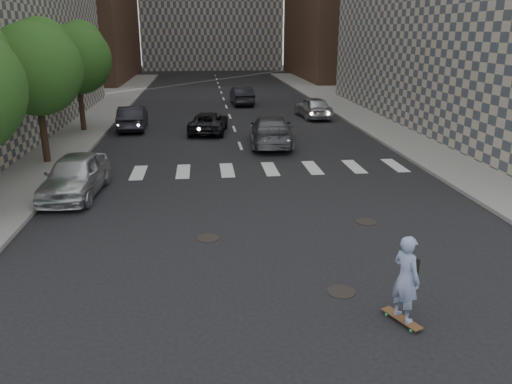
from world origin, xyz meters
TOP-DOWN VIEW (x-y plane):
  - ground at (0.00, 0.00)m, footprint 160.00×160.00m
  - sidewalk_left at (-14.50, 20.00)m, footprint 13.00×80.00m
  - sidewalk_right at (14.50, 20.00)m, footprint 13.00×80.00m
  - tree_b at (-9.45, 11.14)m, footprint 4.20×4.20m
  - tree_c at (-9.45, 19.14)m, footprint 4.20×4.20m
  - manhole_a at (1.20, -2.50)m, footprint 0.70×0.70m
  - manhole_b at (-2.00, 1.20)m, footprint 0.70×0.70m
  - manhole_c at (3.30, 2.00)m, footprint 0.70×0.70m
  - skateboarder at (2.16, -3.95)m, footprint 0.71×1.05m
  - silver_sedan at (-7.00, 5.99)m, footprint 2.20×4.84m
  - traffic_car_a at (-6.50, 19.51)m, footprint 1.77×4.66m
  - traffic_car_b at (1.72, 14.00)m, footprint 2.75×5.80m
  - traffic_car_c at (-1.67, 18.00)m, footprint 2.74×4.86m
  - traffic_car_d at (6.03, 22.71)m, footprint 2.24×4.70m
  - traffic_car_e at (1.40, 30.06)m, footprint 1.86×4.78m

SIDE VIEW (x-z plane):
  - ground at x=0.00m, z-range 0.00..0.00m
  - manhole_a at x=1.20m, z-range 0.00..0.02m
  - manhole_b at x=-2.00m, z-range 0.00..0.02m
  - manhole_c at x=3.30m, z-range 0.00..0.02m
  - sidewalk_left at x=-14.50m, z-range 0.00..0.15m
  - sidewalk_right at x=14.50m, z-range 0.00..0.15m
  - traffic_car_c at x=-1.67m, z-range 0.00..1.28m
  - traffic_car_a at x=-6.50m, z-range 0.00..1.52m
  - traffic_car_d at x=6.03m, z-range 0.00..1.55m
  - traffic_car_e at x=1.40m, z-range 0.00..1.55m
  - silver_sedan at x=-7.00m, z-range 0.00..1.61m
  - traffic_car_b at x=1.72m, z-range 0.00..1.63m
  - skateboarder at x=2.16m, z-range 0.05..2.11m
  - tree_b at x=-9.45m, z-range 1.35..7.95m
  - tree_c at x=-9.45m, z-range 1.35..7.95m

